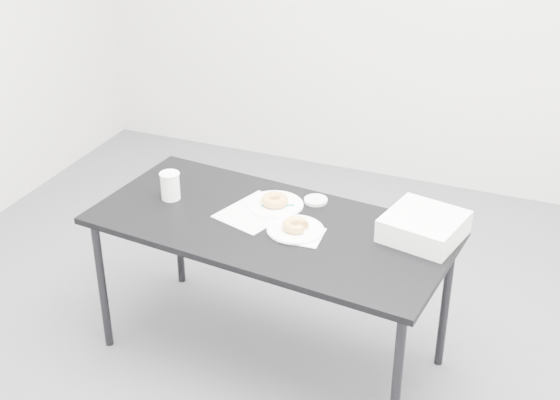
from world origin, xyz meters
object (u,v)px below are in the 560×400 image
at_px(pen, 278,206).
at_px(plate_near, 295,230).
at_px(donut_near, 295,225).
at_px(donut_far, 275,200).
at_px(bakery_box, 424,226).
at_px(table, 270,234).
at_px(scorecard, 256,212).
at_px(plate_far, 275,205).
at_px(coffee_cup, 170,186).

height_order(pen, plate_near, pen).
height_order(donut_near, donut_far, same).
xyz_separation_m(plate_near, bakery_box, (0.48, 0.15, 0.04)).
xyz_separation_m(pen, donut_near, (0.14, -0.16, 0.02)).
height_order(table, scorecard, scorecard).
bearing_deg(table, donut_far, 111.84).
bearing_deg(scorecard, bakery_box, 23.24).
height_order(plate_near, plate_far, plate_near).
bearing_deg(donut_far, plate_far, 0.00).
xyz_separation_m(donut_near, bakery_box, (0.48, 0.15, 0.02)).
bearing_deg(plate_far, table, -74.09).
distance_m(scorecard, pen, 0.10).
distance_m(table, plate_far, 0.16).
xyz_separation_m(coffee_cup, bakery_box, (1.08, 0.09, -0.01)).
distance_m(table, scorecard, 0.12).
height_order(plate_near, bakery_box, bakery_box).
relative_size(table, coffee_cup, 12.61).
bearing_deg(table, plate_far, 111.84).
distance_m(plate_near, donut_near, 0.02).
bearing_deg(donut_near, scorecard, 158.41).
bearing_deg(plate_far, donut_near, -46.20).
bearing_deg(coffee_cup, scorecard, 4.01).
bearing_deg(scorecard, table, -17.65).
relative_size(table, donut_near, 14.22).
relative_size(plate_far, donut_far, 2.13).
distance_m(pen, donut_far, 0.03).
distance_m(plate_near, plate_far, 0.23).
height_order(pen, coffee_cup, coffee_cup).
bearing_deg(scorecard, pen, 64.99).
bearing_deg(plate_near, table, 171.58).
relative_size(table, plate_far, 6.29).
bearing_deg(donut_near, bakery_box, 17.07).
relative_size(plate_near, coffee_cup, 1.89).
bearing_deg(donut_far, pen, -29.05).
distance_m(plate_far, donut_far, 0.02).
distance_m(table, donut_far, 0.17).
height_order(coffee_cup, bakery_box, coffee_cup).
xyz_separation_m(scorecard, donut_near, (0.21, -0.08, 0.03)).
bearing_deg(donut_near, coffee_cup, 174.73).
xyz_separation_m(pen, plate_far, (-0.02, 0.01, -0.00)).
xyz_separation_m(table, plate_near, (0.12, -0.02, 0.06)).
bearing_deg(donut_far, coffee_cup, -165.82).
height_order(donut_far, coffee_cup, coffee_cup).
distance_m(plate_near, coffee_cup, 0.60).
bearing_deg(donut_near, table, 171.58).
bearing_deg(pen, donut_far, 125.74).
xyz_separation_m(table, pen, (-0.02, 0.14, 0.06)).
xyz_separation_m(table, donut_far, (-0.04, 0.15, 0.08)).
xyz_separation_m(donut_near, plate_far, (-0.16, 0.17, -0.02)).
bearing_deg(plate_near, pen, 132.08).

